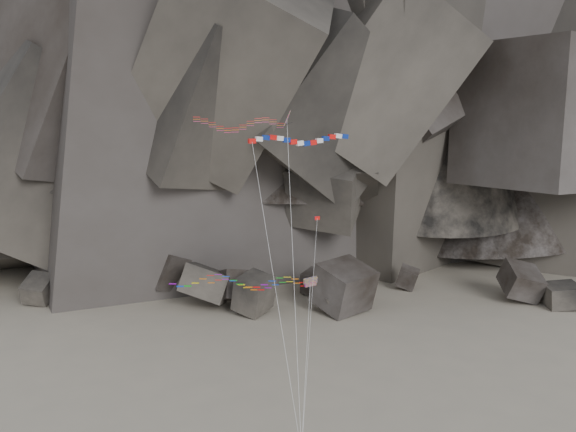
{
  "coord_description": "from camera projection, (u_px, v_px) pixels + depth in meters",
  "views": [
    {
      "loc": [
        -6.29,
        -57.28,
        28.43
      ],
      "look_at": [
        -1.66,
        6.0,
        17.68
      ],
      "focal_mm": 40.0,
      "sensor_mm": 36.0,
      "label": 1
    }
  ],
  "objects": [
    {
      "name": "delta_kite",
      "position": [
        236.0,
        123.0,
        57.05
      ],
      "size": [
        9.33,
        13.17,
        26.57
      ],
      "rotation": [
        0.0,
        0.0,
        -0.22
      ],
      "color": "red",
      "rests_on": "ground"
    },
    {
      "name": "boulder_field",
      "position": [
        294.0,
        290.0,
        93.09
      ],
      "size": [
        80.48,
        20.16,
        8.71
      ],
      "color": "#47423F",
      "rests_on": "ground"
    },
    {
      "name": "pennant_kite",
      "position": [
        313.0,
        270.0,
        56.06
      ],
      "size": [
        2.63,
        10.81,
        16.97
      ],
      "rotation": [
        0.0,
        0.0,
        0.35
      ],
      "color": "red",
      "rests_on": "ground"
    },
    {
      "name": "ground",
      "position": [
        310.0,
        407.0,
        61.53
      ],
      "size": [
        260.0,
        260.0,
        0.0
      ],
      "primitive_type": "plane",
      "color": "gray",
      "rests_on": "ground"
    },
    {
      "name": "banner_kite",
      "position": [
        299.0,
        141.0,
        60.79
      ],
      "size": [
        9.9,
        16.81,
        24.22
      ],
      "rotation": [
        0.0,
        0.0,
        0.32
      ],
      "color": "red",
      "rests_on": "ground"
    },
    {
      "name": "parafoil_kite",
      "position": [
        235.0,
        281.0,
        62.07
      ],
      "size": [
        14.82,
        14.68,
        10.72
      ],
      "rotation": [
        0.0,
        0.0,
        0.32
      ],
      "color": "gold",
      "rests_on": "ground"
    },
    {
      "name": "headland",
      "position": [
        272.0,
        36.0,
        123.34
      ],
      "size": [
        110.0,
        70.0,
        84.0
      ],
      "primitive_type": null,
      "color": "#4F4840",
      "rests_on": "ground"
    }
  ]
}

